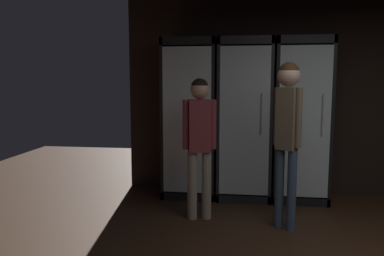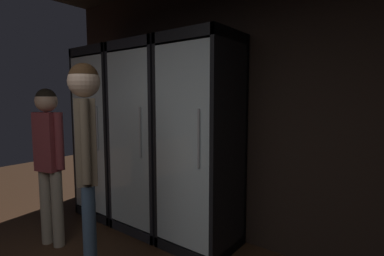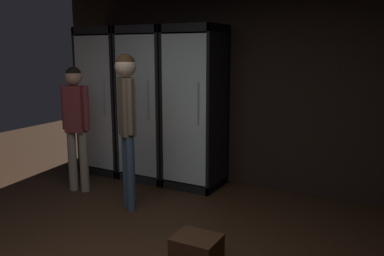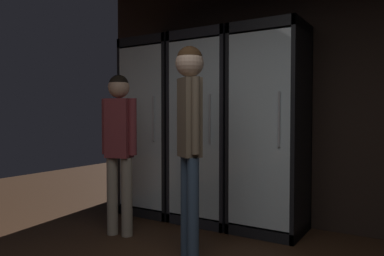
# 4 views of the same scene
# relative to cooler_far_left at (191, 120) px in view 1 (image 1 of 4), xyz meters

# --- Properties ---
(wall_back) EXTENTS (6.00, 0.06, 2.80)m
(wall_back) POSITION_rel_cooler_far_left_xyz_m (2.08, 0.31, 0.38)
(wall_back) COLOR black
(wall_back) RESTS_ON ground
(cooler_far_left) EXTENTS (0.69, 0.64, 2.08)m
(cooler_far_left) POSITION_rel_cooler_far_left_xyz_m (0.00, 0.00, 0.00)
(cooler_far_left) COLOR black
(cooler_far_left) RESTS_ON ground
(cooler_left) EXTENTS (0.69, 0.64, 2.08)m
(cooler_left) POSITION_rel_cooler_far_left_xyz_m (0.72, 0.00, -0.00)
(cooler_left) COLOR black
(cooler_left) RESTS_ON ground
(cooler_center) EXTENTS (0.69, 0.64, 2.08)m
(cooler_center) POSITION_rel_cooler_far_left_xyz_m (1.43, 0.00, -0.00)
(cooler_center) COLOR black
(cooler_center) RESTS_ON ground
(shopper_near) EXTENTS (0.36, 0.21, 1.57)m
(shopper_near) POSITION_rel_cooler_far_left_xyz_m (0.23, -0.94, -0.05)
(shopper_near) COLOR gray
(shopper_near) RESTS_ON ground
(shopper_far) EXTENTS (0.27, 0.23, 1.74)m
(shopper_far) POSITION_rel_cooler_far_left_xyz_m (1.15, -1.11, 0.12)
(shopper_far) COLOR #384C66
(shopper_far) RESTS_ON ground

